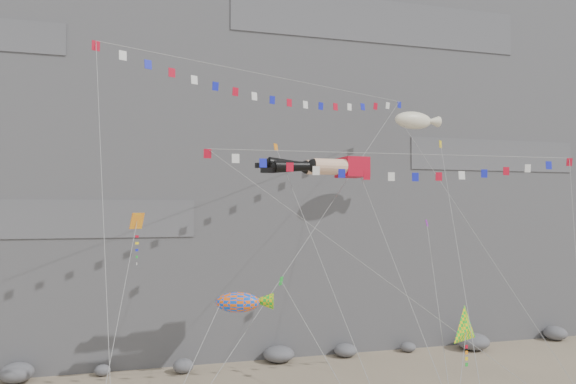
# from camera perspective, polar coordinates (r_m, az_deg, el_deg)

# --- Properties ---
(cliff) EXTENTS (80.00, 28.00, 50.00)m
(cliff) POSITION_cam_1_polar(r_m,az_deg,el_deg) (63.05, -4.59, 9.43)
(cliff) COLOR slate
(cliff) RESTS_ON ground
(talus_boulders) EXTENTS (60.00, 3.00, 1.20)m
(talus_boulders) POSITION_cam_1_polar(r_m,az_deg,el_deg) (48.77, -0.94, -16.19)
(talus_boulders) COLOR slate
(talus_boulders) RESTS_ON ground
(legs_kite) EXTENTS (7.53, 15.93, 21.38)m
(legs_kite) POSITION_cam_1_polar(r_m,az_deg,el_deg) (37.68, 3.68, 2.56)
(legs_kite) COLOR red
(legs_kite) RESTS_ON ground
(flag_banner_upper) EXTENTS (24.37, 19.75, 28.27)m
(flag_banner_upper) POSITION_cam_1_polar(r_m,az_deg,el_deg) (40.48, -0.74, 11.48)
(flag_banner_upper) COLOR red
(flag_banner_upper) RESTS_ON ground
(flag_banner_lower) EXTENTS (24.95, 6.40, 19.27)m
(flag_banner_lower) POSITION_cam_1_polar(r_m,az_deg,el_deg) (36.76, 11.66, 3.78)
(flag_banner_lower) COLOR red
(flag_banner_lower) RESTS_ON ground
(harlequin_kite) EXTENTS (3.32, 6.84, 13.57)m
(harlequin_kite) POSITION_cam_1_polar(r_m,az_deg,el_deg) (31.45, -15.10, -2.92)
(harlequin_kite) COLOR red
(harlequin_kite) RESTS_ON ground
(fish_windsock) EXTENTS (7.73, 6.05, 10.97)m
(fish_windsock) POSITION_cam_1_polar(r_m,az_deg,el_deg) (29.65, -5.16, -11.13)
(fish_windsock) COLOR #FF5F0D
(fish_windsock) RESTS_ON ground
(delta_kite) EXTENTS (6.23, 6.50, 9.60)m
(delta_kite) POSITION_cam_1_polar(r_m,az_deg,el_deg) (33.49, 17.68, -13.14)
(delta_kite) COLOR yellow
(delta_kite) RESTS_ON ground
(blimp_windsock) EXTENTS (6.59, 15.38, 24.91)m
(blimp_windsock) POSITION_cam_1_polar(r_m,az_deg,el_deg) (47.36, 12.63, 7.07)
(blimp_windsock) COLOR #F9F0CD
(blimp_windsock) RESTS_ON ground
(small_kite_a) EXTENTS (3.04, 15.51, 22.74)m
(small_kite_a) POSITION_cam_1_polar(r_m,az_deg,el_deg) (39.12, -1.04, 4.07)
(small_kite_a) COLOR orange
(small_kite_a) RESTS_ON ground
(small_kite_b) EXTENTS (4.12, 9.57, 15.22)m
(small_kite_b) POSITION_cam_1_polar(r_m,az_deg,el_deg) (38.11, 13.97, -3.49)
(small_kite_b) COLOR purple
(small_kite_b) RESTS_ON ground
(small_kite_c) EXTENTS (4.06, 8.71, 12.37)m
(small_kite_c) POSITION_cam_1_polar(r_m,az_deg,el_deg) (31.57, -0.52, -9.33)
(small_kite_c) COLOR green
(small_kite_c) RESTS_ON ground
(small_kite_d) EXTENTS (6.59, 14.73, 23.12)m
(small_kite_d) POSITION_cam_1_polar(r_m,az_deg,el_deg) (41.79, 15.30, 4.28)
(small_kite_d) COLOR yellow
(small_kite_d) RESTS_ON ground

